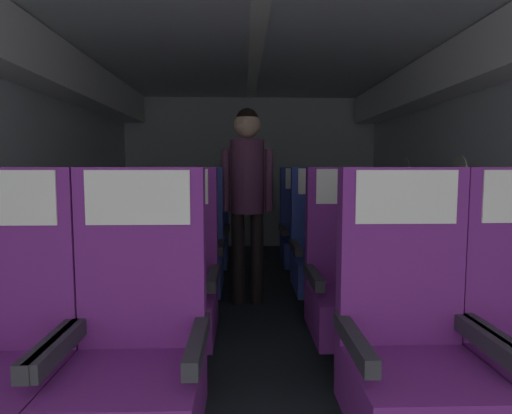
{
  "coord_description": "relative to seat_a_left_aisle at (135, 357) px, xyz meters",
  "views": [
    {
      "loc": [
        -0.11,
        0.05,
        1.15
      ],
      "look_at": [
        0.0,
        3.79,
        0.81
      ],
      "focal_mm": 30.12,
      "sensor_mm": 36.0,
      "label": 1
    }
  ],
  "objects": [
    {
      "name": "seat_b_left_aisle",
      "position": [
        -0.01,
        0.88,
        0.0
      ],
      "size": [
        0.5,
        0.51,
        1.15
      ],
      "color": "#38383D",
      "rests_on": "ground"
    },
    {
      "name": "ground",
      "position": [
        0.49,
        1.61,
        -0.5
      ],
      "size": [
        3.85,
        6.67,
        0.02
      ],
      "primitive_type": "cube",
      "color": "#23282D"
    },
    {
      "name": "seat_c_left_window",
      "position": [
        -0.48,
        1.73,
        0.0
      ],
      "size": [
        0.5,
        0.51,
        1.15
      ],
      "color": "#38383D",
      "rests_on": "ground"
    },
    {
      "name": "seat_c_left_aisle",
      "position": [
        -0.01,
        1.76,
        0.0
      ],
      "size": [
        0.5,
        0.51,
        1.15
      ],
      "color": "#38383D",
      "rests_on": "ground"
    },
    {
      "name": "seat_d_right_aisle",
      "position": [
        1.47,
        2.6,
        0.0
      ],
      "size": [
        0.5,
        0.51,
        1.15
      ],
      "color": "#38383D",
      "rests_on": "ground"
    },
    {
      "name": "seat_c_right_window",
      "position": [
        1.0,
        1.74,
        0.0
      ],
      "size": [
        0.5,
        0.51,
        1.15
      ],
      "color": "#38383D",
      "rests_on": "ground"
    },
    {
      "name": "seat_d_right_window",
      "position": [
        0.99,
        2.61,
        0.0
      ],
      "size": [
        0.5,
        0.51,
        1.15
      ],
      "color": "#38383D",
      "rests_on": "ground"
    },
    {
      "name": "seat_d_left_aisle",
      "position": [
        -0.0,
        2.62,
        0.0
      ],
      "size": [
        0.5,
        0.51,
        1.15
      ],
      "color": "#38383D",
      "rests_on": "ground"
    },
    {
      "name": "seat_b_right_window",
      "position": [
        0.99,
        0.87,
        0.0
      ],
      "size": [
        0.5,
        0.51,
        1.15
      ],
      "color": "#38383D",
      "rests_on": "ground"
    },
    {
      "name": "seat_a_right_window",
      "position": [
        0.99,
        -0.0,
        0.0
      ],
      "size": [
        0.5,
        0.51,
        1.15
      ],
      "color": "#38383D",
      "rests_on": "ground"
    },
    {
      "name": "seat_b_right_aisle",
      "position": [
        1.46,
        0.87,
        0.0
      ],
      "size": [
        0.5,
        0.51,
        1.15
      ],
      "color": "#38383D",
      "rests_on": "ground"
    },
    {
      "name": "seat_a_left_aisle",
      "position": [
        0.0,
        0.0,
        0.0
      ],
      "size": [
        0.5,
        0.51,
        1.15
      ],
      "color": "#38383D",
      "rests_on": "ground"
    },
    {
      "name": "seat_d_left_window",
      "position": [
        -0.48,
        2.61,
        0.0
      ],
      "size": [
        0.5,
        0.51,
        1.15
      ],
      "color": "#38383D",
      "rests_on": "ground"
    },
    {
      "name": "seat_b_left_window",
      "position": [
        -0.47,
        0.87,
        0.0
      ],
      "size": [
        0.5,
        0.51,
        1.15
      ],
      "color": "#38383D",
      "rests_on": "ground"
    },
    {
      "name": "fuselage_shell",
      "position": [
        0.5,
        1.89,
        1.1
      ],
      "size": [
        3.73,
        6.32,
        2.2
      ],
      "color": "silver",
      "rests_on": "ground"
    },
    {
      "name": "flight_attendant",
      "position": [
        0.42,
        2.09,
        0.53
      ],
      "size": [
        0.43,
        0.28,
        1.63
      ],
      "rotation": [
        0.0,
        0.0,
        2.84
      ],
      "color": "black",
      "rests_on": "ground"
    },
    {
      "name": "seat_c_right_aisle",
      "position": [
        1.48,
        1.74,
        0.0
      ],
      "size": [
        0.5,
        0.51,
        1.15
      ],
      "color": "#38383D",
      "rests_on": "ground"
    }
  ]
}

